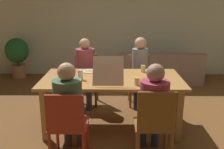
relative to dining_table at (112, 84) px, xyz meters
The scene contains 21 objects.
ground_plane 0.68m from the dining_table, ahead, with size 20.00×20.00×0.00m, color brown.
back_wall 3.13m from the dining_table, 90.00° to the left, with size 7.59×0.12×2.63m, color beige.
dining_table is the anchor object (origin of this frame).
chair_0 1.13m from the dining_table, 63.70° to the left, with size 0.40×0.41×0.91m.
person_0 1.00m from the dining_table, 60.32° to the left, with size 0.29×0.46×1.25m.
chair_1 1.08m from the dining_table, 62.53° to the right, with size 0.44×0.39×0.93m.
person_1 0.95m from the dining_table, 58.61° to the right, with size 0.33×0.53×1.19m.
chair_2 1.09m from the dining_table, 117.12° to the right, with size 0.44×0.44×0.90m.
person_2 0.95m from the dining_table, 121.30° to the right, with size 0.33×0.53×1.20m.
chair_3 1.14m from the dining_table, 116.08° to the left, with size 0.45×0.44×0.89m.
person_3 1.00m from the dining_table, 119.49° to the left, with size 0.34×0.50×1.23m.
pizza_box_0 0.19m from the dining_table, 112.68° to the right, with size 0.40×0.61×0.37m.
plate_0 0.68m from the dining_table, 30.61° to the right, with size 0.24×0.24×0.03m.
plate_1 0.51m from the dining_table, 137.64° to the left, with size 0.24×0.24×0.03m.
plate_2 0.67m from the dining_table, ahead, with size 0.26×0.26×0.03m.
drinking_glass_0 0.50m from the dining_table, 45.53° to the right, with size 0.07×0.07×0.10m, color #D9C55F.
drinking_glass_1 0.49m from the dining_table, 168.58° to the right, with size 0.08×0.08×0.14m, color silver.
drinking_glass_2 0.61m from the dining_table, 34.56° to the left, with size 0.07×0.07×0.11m, color #DAC05B.
drinking_glass_3 0.69m from the dining_table, 138.39° to the right, with size 0.07×0.07×0.13m, color #B7532B.
couch 2.61m from the dining_table, 64.26° to the left, with size 1.89×0.79×0.74m.
potted_plant 3.57m from the dining_table, 131.91° to the left, with size 0.56×0.56×1.00m.
Camera 1 is at (0.04, -3.62, 1.83)m, focal length 41.48 mm.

